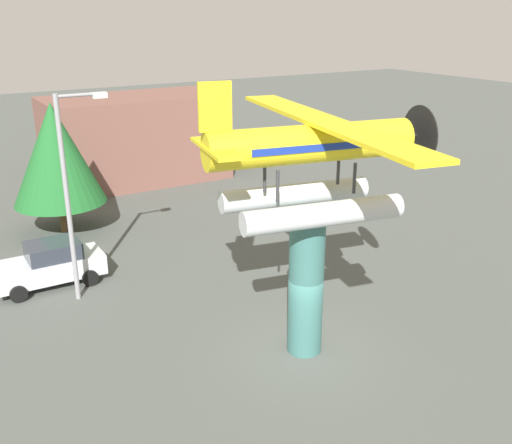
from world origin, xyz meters
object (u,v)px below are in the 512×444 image
car_mid_silver (50,264)px  streetlight_primary (71,185)px  floatplane_monument (314,160)px  storefront_building (136,139)px  tree_east (56,154)px  display_pedestal (306,285)px

car_mid_silver → streetlight_primary: bearing=113.6°
floatplane_monument → storefront_building: 22.45m
car_mid_silver → tree_east: tree_east is taller
floatplane_monument → tree_east: bearing=116.1°
streetlight_primary → storefront_building: (7.66, 14.66, -1.80)m
storefront_building → tree_east: tree_east is taller
car_mid_silver → storefront_building: 15.52m
floatplane_monument → storefront_building: (2.46, 22.02, -3.60)m
display_pedestal → storefront_building: 22.16m
floatplane_monument → tree_east: 15.62m
floatplane_monument → car_mid_silver: bearing=134.2°
storefront_building → streetlight_primary: bearing=-117.6°
floatplane_monument → streetlight_primary: bearing=136.2°
display_pedestal → tree_east: size_ratio=0.72×
storefront_building → car_mid_silver: bearing=-123.2°
display_pedestal → floatplane_monument: floatplane_monument is taller
floatplane_monument → car_mid_silver: floatplane_monument is taller
floatplane_monument → streetlight_primary: floatplane_monument is taller
car_mid_silver → tree_east: (1.94, 5.78, 3.05)m
tree_east → floatplane_monument: bearing=-74.9°
floatplane_monument → car_mid_silver: 12.16m
streetlight_primary → floatplane_monument: bearing=-54.8°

